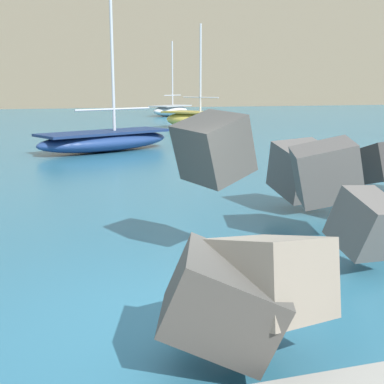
# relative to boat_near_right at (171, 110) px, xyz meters

# --- Properties ---
(ground_plane) EXTENTS (400.00, 400.00, 0.00)m
(ground_plane) POSITION_rel_boat_near_right_xyz_m (-9.74, -40.09, -0.54)
(ground_plane) COLOR #2D6B84
(boat_near_right) EXTENTS (4.73, 4.57, 6.58)m
(boat_near_right) POSITION_rel_boat_near_right_xyz_m (0.00, 0.00, 0.00)
(boat_near_right) COLOR white
(boat_near_right) RESTS_ON ground
(boat_mid_left) EXTENTS (4.44, 5.06, 6.40)m
(boat_mid_left) POSITION_rel_boat_near_right_xyz_m (-1.75, -14.04, 0.05)
(boat_mid_left) COLOR #EAC64C
(boat_mid_left) RESTS_ON ground
(boat_far_left) EXTENTS (6.33, 4.40, 7.55)m
(boat_far_left) POSITION_rel_boat_near_right_xyz_m (-8.66, -24.10, -0.06)
(boat_far_left) COLOR navy
(boat_far_left) RESTS_ON ground
(headland_bluff) EXTENTS (106.43, 36.56, 17.76)m
(headland_bluff) POSITION_rel_boat_near_right_xyz_m (-10.83, 36.96, 8.37)
(headland_bluff) COLOR #847056
(headland_bluff) RESTS_ON ground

